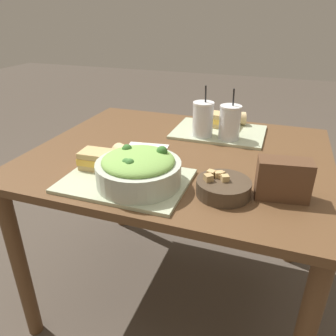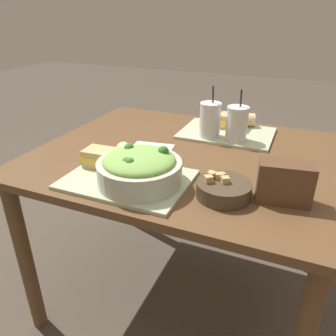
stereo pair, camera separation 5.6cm
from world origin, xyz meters
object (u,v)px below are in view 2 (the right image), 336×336
at_px(drink_cup_dark, 210,121).
at_px(drink_cup_red, 237,125).
at_px(baguette_far, 243,120).
at_px(napkin_folded, 152,148).
at_px(baguette_near, 131,155).
at_px(sandwich_far, 231,121).
at_px(soup_bowl, 223,189).
at_px(sandwich_near, 101,158).
at_px(chip_bag, 285,183).
at_px(salad_bowl, 140,168).

height_order(drink_cup_dark, drink_cup_red, drink_cup_dark).
distance_m(baguette_far, napkin_folded, 0.50).
height_order(baguette_near, sandwich_far, sandwich_far).
height_order(soup_bowl, baguette_near, baguette_near).
bearing_deg(soup_bowl, baguette_near, 167.06).
distance_m(sandwich_near, baguette_far, 0.75).
bearing_deg(baguette_near, drink_cup_dark, 3.71).
xyz_separation_m(sandwich_near, chip_bag, (0.62, 0.03, 0.02)).
bearing_deg(sandwich_near, soup_bowl, -5.11).
xyz_separation_m(salad_bowl, napkin_folded, (-0.10, 0.30, -0.06)).
height_order(drink_cup_red, chip_bag, drink_cup_red).
bearing_deg(soup_bowl, drink_cup_dark, 111.53).
relative_size(sandwich_near, napkin_folded, 0.67).
height_order(sandwich_near, drink_cup_dark, drink_cup_dark).
bearing_deg(baguette_near, napkin_folded, 30.20).
relative_size(soup_bowl, sandwich_near, 1.37).
distance_m(baguette_near, napkin_folded, 0.18).
relative_size(salad_bowl, soup_bowl, 1.62).
distance_m(salad_bowl, sandwich_near, 0.20).
bearing_deg(baguette_near, sandwich_near, 158.31).
bearing_deg(soup_bowl, sandwich_far, 101.11).
bearing_deg(drink_cup_dark, chip_bag, -49.91).
xyz_separation_m(baguette_far, drink_cup_dark, (-0.11, -0.20, 0.04)).
xyz_separation_m(soup_bowl, chip_bag, (0.17, 0.04, 0.04)).
bearing_deg(sandwich_near, drink_cup_red, 45.85).
distance_m(sandwich_near, chip_bag, 0.63).
height_order(sandwich_far, drink_cup_red, drink_cup_red).
relative_size(soup_bowl, baguette_near, 1.23).
height_order(baguette_near, chip_bag, chip_bag).
bearing_deg(sandwich_far, soup_bowl, -75.28).
bearing_deg(drink_cup_red, napkin_folded, -146.45).
relative_size(drink_cup_red, chip_bag, 1.32).
bearing_deg(chip_bag, drink_cup_red, 110.56).
distance_m(sandwich_near, sandwich_far, 0.68).
relative_size(sandwich_far, drink_cup_red, 0.57).
xyz_separation_m(soup_bowl, sandwich_near, (-0.45, 0.02, 0.02)).
xyz_separation_m(baguette_near, drink_cup_red, (0.30, 0.38, 0.04)).
height_order(baguette_far, drink_cup_dark, drink_cup_dark).
height_order(baguette_near, napkin_folded, baguette_near).
distance_m(sandwich_far, chip_bag, 0.64).
xyz_separation_m(sandwich_near, napkin_folded, (0.08, 0.24, -0.04)).
distance_m(salad_bowl, baguette_near, 0.16).
bearing_deg(napkin_folded, salad_bowl, -71.31).
xyz_separation_m(salad_bowl, sandwich_near, (-0.19, 0.06, -0.02)).
relative_size(sandwich_near, drink_cup_red, 0.56).
distance_m(baguette_near, sandwich_far, 0.58).
xyz_separation_m(baguette_near, napkin_folded, (-0.00, 0.18, -0.04)).
bearing_deg(salad_bowl, baguette_near, 129.04).
relative_size(sandwich_near, chip_bag, 0.74).
xyz_separation_m(drink_cup_red, napkin_folded, (-0.30, -0.20, -0.08)).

